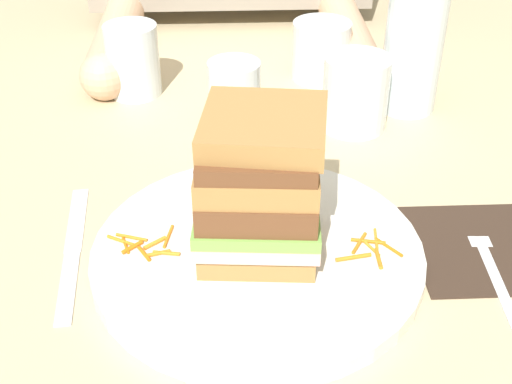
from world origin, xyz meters
TOP-DOWN VIEW (x-y plane):
  - ground_plane at (0.00, 0.00)m, footprint 3.00×3.00m
  - main_plate at (-0.02, 0.01)m, footprint 0.30×0.30m
  - sandwich at (-0.02, 0.01)m, footprint 0.12×0.11m
  - carrot_shred_0 at (-0.10, 0.00)m, footprint 0.02×0.01m
  - carrot_shred_1 at (-0.12, 0.00)m, footprint 0.01×0.02m
  - carrot_shred_2 at (-0.13, 0.01)m, footprint 0.02×0.02m
  - carrot_shred_3 at (-0.13, 0.02)m, footprint 0.03×0.01m
  - carrot_shred_4 at (-0.10, -0.00)m, footprint 0.02×0.01m
  - carrot_shred_5 at (-0.14, 0.02)m, footprint 0.03×0.02m
  - carrot_shred_6 at (-0.14, 0.01)m, footprint 0.01×0.02m
  - carrot_shred_7 at (-0.11, 0.01)m, footprint 0.02×0.02m
  - carrot_shred_8 at (-0.10, 0.02)m, footprint 0.01×0.03m
  - carrot_shred_9 at (0.09, 0.00)m, footprint 0.01×0.02m
  - carrot_shred_10 at (0.08, 0.01)m, footprint 0.03×0.01m
  - carrot_shred_11 at (0.09, 0.01)m, footprint 0.01×0.03m
  - carrot_shred_12 at (0.09, -0.02)m, footprint 0.00×0.03m
  - carrot_shred_13 at (0.08, 0.01)m, footprint 0.02×0.03m
  - carrot_shred_14 at (0.07, -0.01)m, footprint 0.03×0.01m
  - carrot_shred_15 at (0.10, -0.00)m, footprint 0.02×0.03m
  - napkin_dark at (0.20, 0.02)m, footprint 0.13×0.14m
  - fork at (0.19, -0.01)m, footprint 0.02×0.17m
  - knife at (-0.19, 0.02)m, footprint 0.03×0.20m
  - juice_glass at (0.11, 0.26)m, footprint 0.08×0.08m
  - water_bottle at (0.19, 0.31)m, footprint 0.07×0.07m
  - empty_tumbler_0 at (-0.03, 0.26)m, footprint 0.06×0.06m
  - empty_tumbler_1 at (-0.16, 0.36)m, footprint 0.07×0.07m
  - empty_tumbler_2 at (0.09, 0.40)m, footprint 0.08×0.08m

SIDE VIEW (x-z plane):
  - ground_plane at x=0.00m, z-range 0.00..0.00m
  - napkin_dark at x=0.20m, z-range 0.00..0.00m
  - knife at x=-0.19m, z-range 0.00..0.00m
  - fork at x=0.19m, z-range 0.00..0.01m
  - main_plate at x=-0.02m, z-range 0.00..0.02m
  - carrot_shred_6 at x=-0.14m, z-range 0.02..0.02m
  - carrot_shred_9 at x=0.09m, z-range 0.02..0.02m
  - carrot_shred_11 at x=0.09m, z-range 0.02..0.02m
  - carrot_shred_8 at x=-0.10m, z-range 0.02..0.02m
  - carrot_shred_15 at x=0.10m, z-range 0.02..0.02m
  - carrot_shred_3 at x=-0.13m, z-range 0.02..0.02m
  - carrot_shred_5 at x=-0.14m, z-range 0.02..0.02m
  - carrot_shred_13 at x=0.08m, z-range 0.02..0.02m
  - carrot_shred_10 at x=0.08m, z-range 0.02..0.02m
  - carrot_shred_1 at x=-0.12m, z-range 0.02..0.02m
  - carrot_shred_0 at x=-0.10m, z-range 0.02..0.02m
  - carrot_shred_4 at x=-0.10m, z-range 0.02..0.02m
  - carrot_shred_12 at x=0.09m, z-range 0.02..0.02m
  - carrot_shred_14 at x=0.07m, z-range 0.02..0.02m
  - carrot_shred_7 at x=-0.11m, z-range 0.02..0.02m
  - carrot_shred_2 at x=-0.13m, z-range 0.02..0.02m
  - juice_glass at x=0.11m, z-range -0.01..0.08m
  - empty_tumbler_2 at x=0.09m, z-range 0.00..0.08m
  - empty_tumbler_0 at x=-0.03m, z-range 0.00..0.09m
  - empty_tumbler_1 at x=-0.16m, z-range 0.00..0.09m
  - sandwich at x=-0.02m, z-range 0.01..0.15m
  - water_bottle at x=0.19m, z-range -0.01..0.24m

